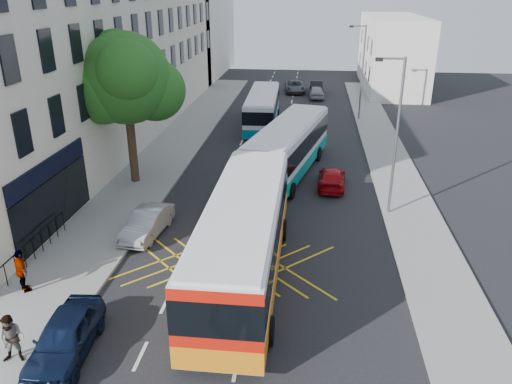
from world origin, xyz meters
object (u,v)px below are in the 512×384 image
(lamp_near, at_px, (395,130))
(parked_car_blue, at_px, (65,337))
(distant_car_dark, at_px, (316,86))
(red_hatchback, at_px, (332,178))
(distant_car_grey, at_px, (295,87))
(lamp_far, at_px, (361,68))
(bus_far, at_px, (263,109))
(pedestrian_far, at_px, (22,271))
(bus_mid, at_px, (288,148))
(street_tree, at_px, (125,79))
(distant_car_silver, at_px, (316,92))
(parked_car_silver, at_px, (147,223))
(bus_near, at_px, (244,237))
(pedestrian_near, at_px, (12,339))

(lamp_near, distance_m, parked_car_blue, 17.39)
(distant_car_dark, bearing_deg, red_hatchback, 93.22)
(distant_car_dark, bearing_deg, distant_car_grey, 17.08)
(lamp_far, height_order, distant_car_grey, lamp_far)
(bus_far, xyz_separation_m, pedestrian_far, (-6.75, -26.07, -0.48))
(bus_mid, height_order, parked_car_blue, bus_mid)
(street_tree, relative_size, lamp_near, 1.10)
(street_tree, bearing_deg, bus_mid, 16.28)
(lamp_far, xyz_separation_m, bus_mid, (-5.52, -14.35, -2.90))
(lamp_near, xyz_separation_m, bus_mid, (-5.52, 5.65, -2.90))
(distant_car_grey, height_order, distant_car_dark, distant_car_dark)
(distant_car_silver, bearing_deg, parked_car_silver, 72.80)
(parked_car_blue, height_order, parked_car_silver, parked_car_blue)
(distant_car_grey, xyz_separation_m, distant_car_silver, (2.40, -2.98, 0.02))
(bus_mid, bearing_deg, red_hatchback, -23.37)
(street_tree, xyz_separation_m, lamp_far, (14.71, 17.03, -1.68))
(distant_car_silver, bearing_deg, lamp_near, 94.02)
(bus_near, relative_size, red_hatchback, 3.17)
(parked_car_silver, bearing_deg, pedestrian_far, -114.07)
(bus_mid, xyz_separation_m, distant_car_silver, (1.83, 23.32, -1.05))
(bus_far, xyz_separation_m, distant_car_silver, (4.57, 11.94, -0.87))
(lamp_near, bearing_deg, distant_car_grey, 100.81)
(bus_far, distance_m, parked_car_blue, 29.42)
(street_tree, height_order, lamp_far, street_tree)
(lamp_far, distance_m, distant_car_grey, 13.99)
(bus_near, bearing_deg, red_hatchback, 69.53)
(distant_car_dark, bearing_deg, lamp_far, 107.66)
(street_tree, height_order, distant_car_dark, street_tree)
(parked_car_silver, bearing_deg, street_tree, 120.45)
(parked_car_silver, relative_size, distant_car_silver, 0.99)
(lamp_far, height_order, parked_car_blue, lamp_far)
(lamp_near, relative_size, parked_car_blue, 1.96)
(parked_car_silver, bearing_deg, bus_mid, 62.58)
(lamp_far, height_order, bus_far, lamp_far)
(lamp_far, height_order, parked_car_silver, lamp_far)
(parked_car_silver, relative_size, pedestrian_near, 2.27)
(lamp_near, bearing_deg, distant_car_dark, 96.42)
(street_tree, xyz_separation_m, distant_car_silver, (11.01, 26.00, -5.63))
(bus_near, distance_m, red_hatchback, 11.18)
(distant_car_silver, relative_size, distant_car_dark, 0.98)
(pedestrian_near, distance_m, pedestrian_far, 4.17)
(parked_car_silver, xyz_separation_m, distant_car_dark, (8.13, 36.25, 0.02))
(street_tree, distance_m, distant_car_silver, 28.79)
(parked_car_blue, height_order, pedestrian_near, pedestrian_near)
(parked_car_blue, height_order, red_hatchback, parked_car_blue)
(lamp_far, relative_size, bus_near, 0.65)
(street_tree, height_order, distant_car_grey, street_tree)
(parked_car_blue, bearing_deg, lamp_near, 41.35)
(lamp_far, distance_m, bus_near, 27.71)
(parked_car_blue, relative_size, distant_car_dark, 1.04)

